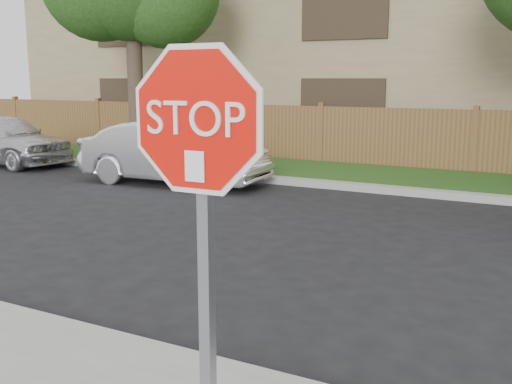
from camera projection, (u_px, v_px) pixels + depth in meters
The scene contains 8 objects.
ground at pixel (248, 375), 4.81m from camera, with size 90.00×90.00×0.00m, color black.
far_curb at pixel (446, 195), 11.85m from camera, with size 70.00×0.30×0.15m, color gray.
grass_strip at pixel (461, 183), 13.29m from camera, with size 70.00×3.00×0.12m, color #1E4714.
fence at pixel (474, 143), 14.53m from camera, with size 70.00×0.12×1.60m, color brown.
apartment_building at pixel (508, 40), 18.87m from camera, with size 35.20×9.20×7.20m.
stop_sign at pixel (200, 186), 2.93m from camera, with size 1.01×0.13×2.55m.
sedan_far_left at pixel (4, 139), 16.41m from camera, with size 1.66×4.14×1.41m, color silver.
sedan_left at pixel (174, 153), 13.39m from camera, with size 1.50×4.29×1.41m, color silver.
Camera 1 is at (2.16, -3.89, 2.35)m, focal length 42.00 mm.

